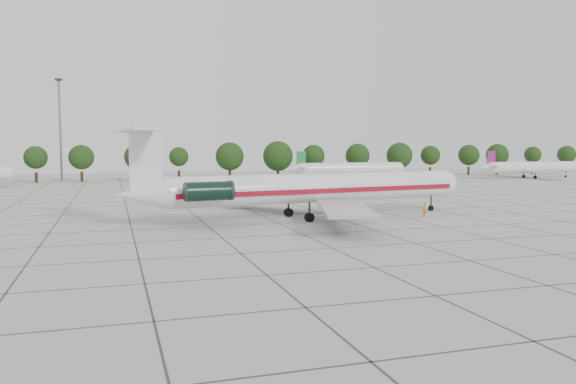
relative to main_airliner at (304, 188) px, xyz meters
name	(u,v)px	position (x,y,z in m)	size (l,w,h in m)	color
ground	(279,224)	(-3.94, -3.05, -3.72)	(260.00, 260.00, 0.00)	#B7B7AF
apron_joints	(248,209)	(-3.94, 11.95, -3.71)	(170.00, 170.00, 0.02)	#383838
main_airliner	(304,188)	(0.00, 0.00, 0.00)	(44.73, 34.96, 10.54)	silver
ground_crew	(424,209)	(14.98, -2.36, -2.83)	(0.65, 0.43, 1.79)	orange
bg_airliner_d	(350,169)	(36.50, 69.33, -0.81)	(28.24, 27.20, 7.40)	silver
bg_airliner_e	(532,167)	(87.28, 62.47, -0.81)	(28.24, 27.20, 7.40)	silver
tree_line	(138,157)	(-15.62, 81.95, 2.26)	(249.86, 8.44, 10.22)	#332114
floodlight_mast	(60,124)	(-33.94, 88.95, 10.56)	(1.60, 1.60, 25.45)	slate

